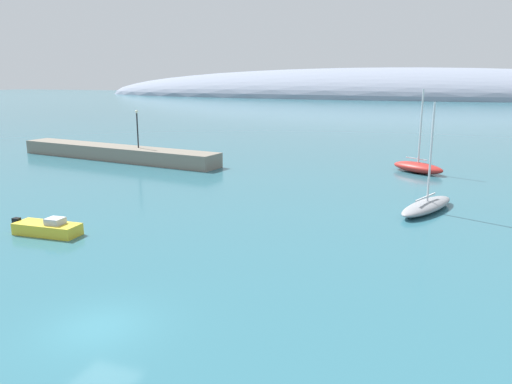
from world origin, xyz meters
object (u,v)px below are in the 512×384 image
at_px(motorboat_yellow_foreground, 47,228).
at_px(sailboat_red_mid_mooring, 418,167).
at_px(sailboat_grey_near_shore, 427,205).
at_px(harbor_lamp_post, 137,125).

bearing_deg(motorboat_yellow_foreground, sailboat_red_mid_mooring, 52.91).
xyz_separation_m(sailboat_grey_near_shore, motorboat_yellow_foreground, (-22.17, -14.08, -0.04)).
bearing_deg(sailboat_grey_near_shore, motorboat_yellow_foreground, 144.02).
height_order(sailboat_grey_near_shore, motorboat_yellow_foreground, sailboat_grey_near_shore).
bearing_deg(sailboat_grey_near_shore, sailboat_red_mid_mooring, 26.58).
distance_m(sailboat_red_mid_mooring, harbor_lamp_post, 31.40).
bearing_deg(sailboat_red_mid_mooring, sailboat_grey_near_shore, -51.32).
height_order(sailboat_red_mid_mooring, harbor_lamp_post, sailboat_red_mid_mooring).
bearing_deg(sailboat_red_mid_mooring, motorboat_yellow_foreground, -91.08).
bearing_deg(motorboat_yellow_foreground, harbor_lamp_post, 109.02).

